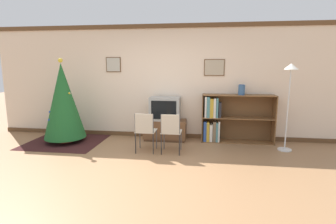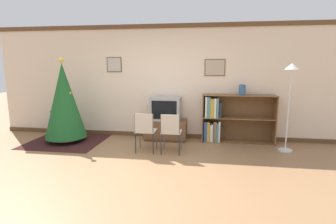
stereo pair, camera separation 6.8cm
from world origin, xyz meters
TOP-DOWN VIEW (x-y plane):
  - ground_plane at (0.00, 0.00)m, footprint 24.00×24.00m
  - wall_back at (0.00, 2.31)m, footprint 8.39×0.11m
  - area_rug at (-2.13, 1.55)m, footprint 1.68×1.53m
  - christmas_tree at (-2.13, 1.55)m, footprint 0.92×0.92m
  - tv_console at (0.14, 2.02)m, footprint 0.99×0.44m
  - television at (0.14, 2.02)m, footprint 0.70×0.43m
  - folding_chair_left at (-0.13, 1.05)m, footprint 0.40×0.40m
  - folding_chair_right at (0.40, 1.05)m, footprint 0.40×0.40m
  - bookshelf at (1.51, 2.07)m, footprint 1.62×0.36m
  - vase at (1.86, 2.05)m, footprint 0.15×0.15m
  - standing_lamp at (2.73, 1.59)m, footprint 0.28×0.28m

SIDE VIEW (x-z plane):
  - ground_plane at x=0.00m, z-range 0.00..0.00m
  - area_rug at x=-2.13m, z-range 0.00..0.01m
  - tv_console at x=0.14m, z-range 0.00..0.49m
  - folding_chair_left at x=-0.13m, z-range 0.06..0.88m
  - folding_chair_right at x=0.40m, z-range 0.06..0.88m
  - bookshelf at x=1.51m, z-range -0.01..1.09m
  - television at x=0.14m, z-range 0.48..1.03m
  - christmas_tree at x=-2.13m, z-range 0.00..1.90m
  - vase at x=1.86m, z-range 1.10..1.34m
  - wall_back at x=0.00m, z-range 0.00..2.70m
  - standing_lamp at x=2.73m, z-range 0.48..2.27m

